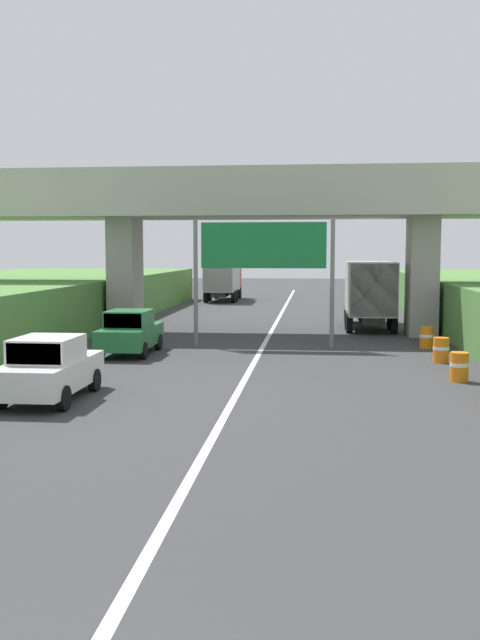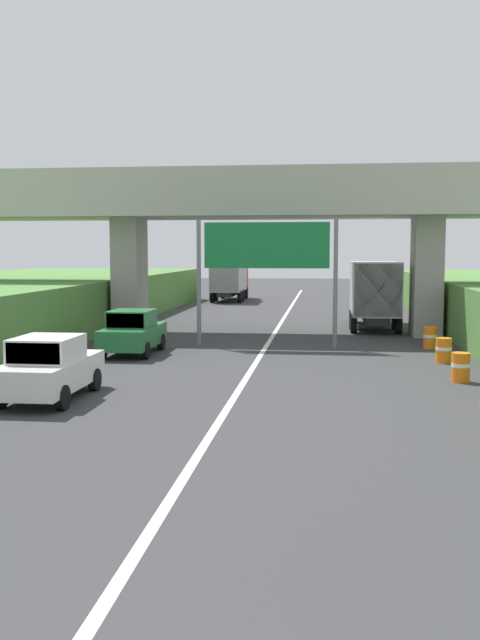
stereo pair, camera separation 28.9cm
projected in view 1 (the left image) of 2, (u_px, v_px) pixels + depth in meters
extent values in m
cube|color=white|center=(260.00, 351.00, 28.55)|extent=(0.20, 89.39, 0.01)
cube|color=#ADA89E|center=(271.00, 206.00, 34.07)|extent=(40.00, 4.80, 1.10)
cube|color=#ADA89E|center=(268.00, 178.00, 31.77)|extent=(40.00, 0.36, 1.10)
cube|color=#ADA89E|center=(273.00, 187.00, 36.16)|extent=(40.00, 0.36, 1.10)
cube|color=#9F9A91|center=(125.00, 275.00, 35.14)|extent=(1.30, 2.20, 5.57)
cube|color=#9F9A91|center=(422.00, 277.00, 33.65)|extent=(1.30, 2.20, 5.57)
cylinder|color=slate|center=(196.00, 283.00, 30.08)|extent=(0.18, 0.18, 5.27)
cylinder|color=slate|center=(332.00, 284.00, 29.49)|extent=(0.18, 0.18, 5.27)
cube|color=#167238|center=(263.00, 245.00, 29.63)|extent=(5.20, 0.12, 1.90)
cube|color=white|center=(263.00, 245.00, 29.62)|extent=(4.89, 0.01, 1.67)
cube|color=black|center=(224.00, 292.00, 57.52)|extent=(1.10, 7.30, 0.36)
cube|color=red|center=(228.00, 276.00, 59.98)|extent=(2.10, 2.10, 2.10)
cube|color=#2D3842|center=(229.00, 272.00, 60.96)|extent=(1.89, 0.06, 0.90)
cube|color=#B7B7B2|center=(222.00, 274.00, 56.34)|extent=(2.30, 5.20, 2.60)
cube|color=gray|center=(218.00, 275.00, 53.79)|extent=(2.21, 0.04, 2.50)
cylinder|color=black|center=(216.00, 293.00, 60.22)|extent=(0.30, 0.96, 0.96)
cylinder|color=black|center=(239.00, 293.00, 60.01)|extent=(0.30, 0.96, 0.96)
cylinder|color=black|center=(206.00, 296.00, 55.20)|extent=(0.30, 0.96, 0.96)
cylinder|color=black|center=(234.00, 297.00, 54.97)|extent=(0.30, 0.96, 0.96)
cylinder|color=black|center=(209.00, 295.00, 56.87)|extent=(0.30, 0.96, 0.96)
cylinder|color=black|center=(236.00, 295.00, 56.65)|extent=(0.30, 0.96, 0.96)
cube|color=black|center=(368.00, 315.00, 37.24)|extent=(1.10, 7.30, 0.36)
cube|color=gold|center=(365.00, 289.00, 39.69)|extent=(2.10, 2.10, 2.10)
cube|color=#2D3842|center=(364.00, 283.00, 40.67)|extent=(1.89, 0.06, 0.90)
cube|color=#B7B7B2|center=(370.00, 288.00, 36.06)|extent=(2.30, 5.20, 2.60)
cube|color=gray|center=(374.00, 291.00, 33.50)|extent=(2.21, 0.04, 2.50)
cylinder|color=black|center=(347.00, 314.00, 39.93)|extent=(0.30, 0.96, 0.96)
cylinder|color=black|center=(382.00, 314.00, 39.73)|extent=(0.30, 0.96, 0.96)
cylinder|color=black|center=(349.00, 323.00, 34.91)|extent=(0.30, 0.96, 0.96)
cylinder|color=black|center=(394.00, 324.00, 34.69)|extent=(0.30, 0.96, 0.96)
cylinder|color=black|center=(348.00, 320.00, 36.59)|extent=(0.30, 0.96, 0.96)
cylinder|color=black|center=(390.00, 320.00, 36.36)|extent=(0.30, 0.96, 0.96)
cube|color=silver|center=(50.00, 374.00, 19.23)|extent=(1.76, 4.10, 0.76)
cube|color=silver|center=(47.00, 349.00, 19.02)|extent=(1.56, 1.90, 0.64)
cube|color=#2D3842|center=(34.00, 354.00, 18.10)|extent=(1.44, 0.06, 0.54)
cylinder|color=black|center=(39.00, 379.00, 20.61)|extent=(0.22, 0.64, 0.64)
cylinder|color=black|center=(94.00, 380.00, 20.44)|extent=(0.22, 0.64, 0.64)
cylinder|color=black|center=(0.00, 397.00, 18.10)|extent=(0.22, 0.64, 0.64)
cylinder|color=black|center=(63.00, 398.00, 17.92)|extent=(0.22, 0.64, 0.64)
cube|color=#236B38|center=(130.00, 336.00, 27.72)|extent=(1.76, 4.10, 0.76)
cube|color=#236B38|center=(129.00, 319.00, 27.50)|extent=(1.56, 1.90, 0.64)
cube|color=#2D3842|center=(123.00, 321.00, 26.59)|extent=(1.44, 0.06, 0.54)
cylinder|color=black|center=(119.00, 341.00, 29.10)|extent=(0.22, 0.64, 0.64)
cylinder|color=black|center=(158.00, 342.00, 28.93)|extent=(0.22, 0.64, 0.64)
cylinder|color=black|center=(100.00, 350.00, 26.59)|extent=(0.22, 0.64, 0.64)
cylinder|color=black|center=(143.00, 351.00, 26.41)|extent=(0.22, 0.64, 0.64)
cylinder|color=orange|center=(459.00, 367.00, 21.95)|extent=(0.56, 0.56, 0.90)
cylinder|color=white|center=(459.00, 365.00, 21.94)|extent=(0.57, 0.57, 0.12)
cylinder|color=orange|center=(441.00, 350.00, 25.67)|extent=(0.56, 0.56, 0.90)
cylinder|color=white|center=(441.00, 348.00, 25.66)|extent=(0.57, 0.57, 0.12)
cylinder|color=orange|center=(427.00, 337.00, 29.39)|extent=(0.56, 0.56, 0.90)
cylinder|color=white|center=(427.00, 336.00, 29.38)|extent=(0.57, 0.57, 0.12)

